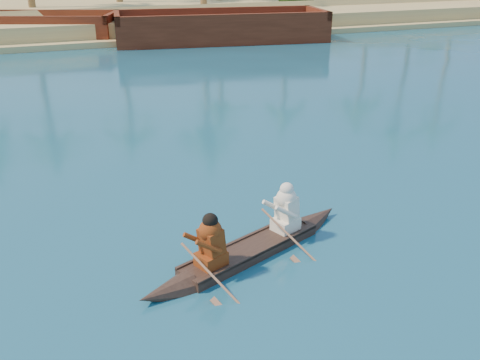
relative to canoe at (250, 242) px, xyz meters
name	(u,v)px	position (x,y,z in m)	size (l,w,h in m)	color
canoe	(250,242)	(0.00, 0.00, 0.00)	(5.06, 2.52, 1.42)	#3A281F
barge_mid	(20,29)	(-3.89, 30.52, 0.46)	(13.20, 8.41, 2.09)	maroon
barge_right	(221,29)	(8.42, 25.58, 0.52)	(14.09, 6.51, 2.26)	maroon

